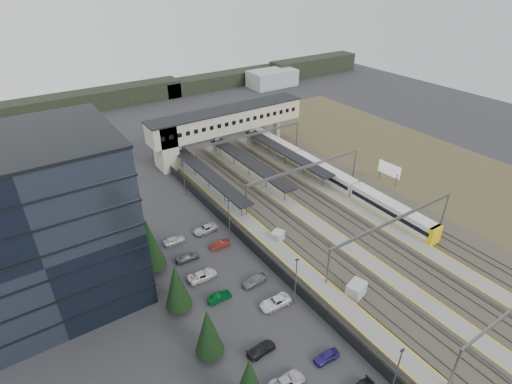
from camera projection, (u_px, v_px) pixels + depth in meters
ground at (302, 254)px, 66.27m from camera, size 220.00×220.00×0.00m
office_building at (32, 229)px, 51.47m from camera, size 24.30×18.30×24.30m
conifer_row at (189, 301)px, 50.51m from camera, size 4.42×49.82×9.50m
car_park at (258, 312)px, 54.49m from camera, size 10.62×44.69×1.28m
lampposts at (258, 246)px, 61.14m from camera, size 0.50×53.25×8.07m
fence at (253, 247)px, 66.24m from camera, size 0.08×90.00×2.00m
relay_cabin_near at (356, 290)px, 57.34m from camera, size 3.27×2.76×2.34m
relay_cabin_far at (278, 237)px, 68.70m from camera, size 2.66×2.48×1.95m
rail_corridor at (324, 220)px, 74.19m from camera, size 34.00×90.00×0.92m
canopies at (249, 163)px, 87.02m from camera, size 23.10×30.00×3.28m
footbridge at (218, 124)px, 96.10m from camera, size 40.40×6.40×11.20m
gantries at (345, 195)px, 71.14m from camera, size 28.40×62.28×7.17m
train at (324, 173)px, 87.06m from camera, size 2.69×56.19×3.39m
billboard at (389, 170)px, 85.93m from camera, size 0.53×5.44×4.52m
scrub_east at (440, 172)px, 91.41m from camera, size 34.00×120.00×0.06m
treeline_far at (190, 86)px, 142.42m from camera, size 170.00×19.00×7.00m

